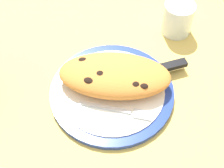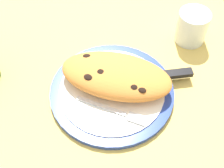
# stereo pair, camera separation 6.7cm
# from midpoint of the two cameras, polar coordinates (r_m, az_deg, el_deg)

# --- Properties ---
(ground_plane) EXTENTS (1.50, 1.50, 0.03)m
(ground_plane) POSITION_cam_midpoint_polar(r_m,az_deg,el_deg) (0.72, 2.69, -2.60)
(ground_plane) COLOR #DBB756
(plate) EXTENTS (0.28, 0.28, 0.02)m
(plate) POSITION_cam_midpoint_polar(r_m,az_deg,el_deg) (0.70, 2.76, -1.57)
(plate) COLOR #233D99
(plate) RESTS_ON ground_plane
(calzone) EXTENTS (0.27, 0.18, 0.05)m
(calzone) POSITION_cam_midpoint_polar(r_m,az_deg,el_deg) (0.68, 3.32, 1.46)
(calzone) COLOR orange
(calzone) RESTS_ON plate
(fork) EXTENTS (0.15, 0.03, 0.00)m
(fork) POSITION_cam_midpoint_polar(r_m,az_deg,el_deg) (0.66, 4.14, -5.40)
(fork) COLOR silver
(fork) RESTS_ON plate
(knife) EXTENTS (0.21, 0.16, 0.01)m
(knife) POSITION_cam_midpoint_polar(r_m,az_deg,el_deg) (0.72, 10.77, 1.21)
(knife) COLOR silver
(knife) RESTS_ON plate
(water_glass) EXTENTS (0.08, 0.08, 0.08)m
(water_glass) POSITION_cam_midpoint_polar(r_m,az_deg,el_deg) (0.82, 16.71, 9.62)
(water_glass) COLOR silver
(water_glass) RESTS_ON ground_plane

